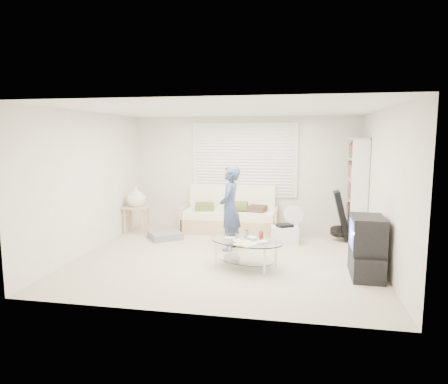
% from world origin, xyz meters
% --- Properties ---
extents(ground, '(5.00, 5.00, 0.00)m').
position_xyz_m(ground, '(0.00, 0.00, 0.00)').
color(ground, tan).
rests_on(ground, ground).
extents(room_shell, '(5.02, 4.52, 2.51)m').
position_xyz_m(room_shell, '(0.00, 0.48, 1.63)').
color(room_shell, white).
rests_on(room_shell, ground).
extents(window_blinds, '(2.32, 0.08, 1.62)m').
position_xyz_m(window_blinds, '(0.00, 2.20, 1.55)').
color(window_blinds, silver).
rests_on(window_blinds, ground).
extents(futon_sofa, '(2.06, 0.83, 1.01)m').
position_xyz_m(futon_sofa, '(-0.26, 1.87, 0.33)').
color(futon_sofa, tan).
rests_on(futon_sofa, ground).
extents(grey_floor_pillow, '(0.84, 0.84, 0.14)m').
position_xyz_m(grey_floor_pillow, '(-1.47, 1.04, 0.07)').
color(grey_floor_pillow, slate).
rests_on(grey_floor_pillow, ground).
extents(side_table, '(0.51, 0.41, 1.01)m').
position_xyz_m(side_table, '(-2.22, 1.39, 0.75)').
color(side_table, tan).
rests_on(side_table, ground).
extents(bookshelf, '(0.32, 0.86, 2.04)m').
position_xyz_m(bookshelf, '(2.32, 1.67, 1.02)').
color(bookshelf, white).
rests_on(bookshelf, ground).
extents(guitar_case, '(0.39, 0.37, 0.98)m').
position_xyz_m(guitar_case, '(2.04, 1.51, 0.44)').
color(guitar_case, black).
rests_on(guitar_case, ground).
extents(floor_fan, '(0.42, 0.27, 0.68)m').
position_xyz_m(floor_fan, '(1.11, 1.58, 0.39)').
color(floor_fan, white).
rests_on(floor_fan, ground).
extents(storage_bin, '(0.56, 0.41, 0.37)m').
position_xyz_m(storage_bin, '(0.94, 1.16, 0.17)').
color(storage_bin, white).
rests_on(storage_bin, ground).
extents(tv_unit, '(0.48, 0.84, 0.91)m').
position_xyz_m(tv_unit, '(2.20, -0.53, 0.44)').
color(tv_unit, black).
rests_on(tv_unit, ground).
extents(coffee_table, '(1.38, 1.10, 0.57)m').
position_xyz_m(coffee_table, '(0.39, -0.48, 0.36)').
color(coffee_table, silver).
rests_on(coffee_table, ground).
extents(standing_person, '(0.40, 0.58, 1.55)m').
position_xyz_m(standing_person, '(-0.03, 0.48, 0.78)').
color(standing_person, navy).
rests_on(standing_person, ground).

